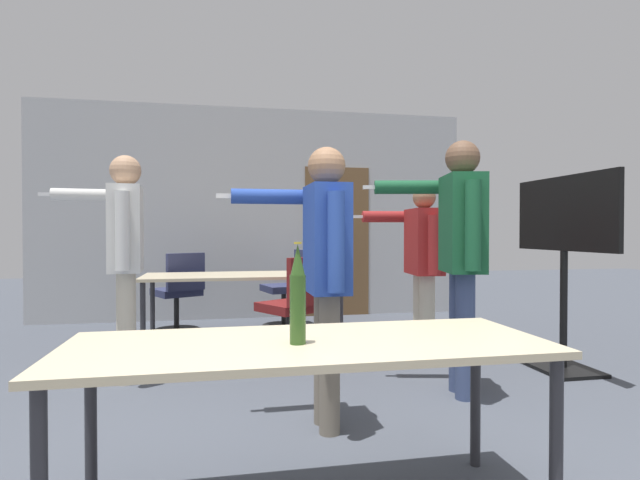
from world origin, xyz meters
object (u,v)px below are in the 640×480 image
office_chair_near_pushed (295,312)px  tv_screen (564,247)px  person_near_casual (124,244)px  person_right_polo (324,257)px  office_chair_side_rolled (179,295)px  person_far_watching (423,255)px  person_center_tall (460,241)px  beer_bottle (298,296)px  office_chair_far_left (290,291)px

office_chair_near_pushed → tv_screen: bearing=-50.1°
person_near_casual → person_right_polo: person_near_casual is taller
office_chair_side_rolled → person_near_casual: bearing=-126.2°
person_far_watching → person_center_tall: bearing=176.2°
tv_screen → beer_bottle: size_ratio=4.08×
person_right_polo → person_center_tall: person_center_tall is taller
tv_screen → person_far_watching: bearing=-124.0°
office_chair_far_left → person_right_polo: bearing=161.1°
office_chair_far_left → beer_bottle: 4.16m
tv_screen → office_chair_far_left: tv_screen is taller
tv_screen → office_chair_near_pushed: (-2.16, 0.72, -0.59)m
person_far_watching → office_chair_side_rolled: size_ratio=1.72×
person_near_casual → tv_screen: bearing=-101.5°
person_far_watching → office_chair_side_rolled: 2.84m
office_chair_far_left → office_chair_near_pushed: (-0.17, -1.63, 0.00)m
office_chair_near_pushed → office_chair_far_left: bearing=52.5°
person_right_polo → tv_screen: bearing=-70.2°
beer_bottle → person_near_casual: bearing=115.7°
tv_screen → person_far_watching: tv_screen is taller
tv_screen → beer_bottle: tv_screen is taller
person_right_polo → person_far_watching: bearing=-40.3°
tv_screen → office_chair_near_pushed: size_ratio=1.73×
person_far_watching → person_right_polo: person_right_polo is taller
tv_screen → person_far_watching: 1.18m
person_center_tall → office_chair_side_rolled: 3.46m
person_center_tall → beer_bottle: bearing=147.0°
person_near_casual → office_chair_side_rolled: 1.95m
tv_screen → office_chair_far_left: (-1.99, 2.35, -0.60)m
person_far_watching → beer_bottle: size_ratio=3.98×
person_center_tall → office_chair_far_left: person_center_tall is taller
person_near_casual → office_chair_side_rolled: person_near_casual is taller
person_center_tall → office_chair_near_pushed: bearing=54.3°
office_chair_side_rolled → person_right_polo: bearing=-98.7°
person_near_casual → person_right_polo: (1.34, -1.22, -0.06)m
person_right_polo → office_chair_near_pushed: size_ratio=1.76×
tv_screen → person_right_polo: person_right_polo is taller
tv_screen → office_chair_side_rolled: bearing=-124.2°
person_right_polo → person_center_tall: (1.06, 0.41, 0.09)m
tv_screen → office_chair_far_left: bearing=-139.7°
person_near_casual → office_chair_far_left: person_near_casual is taller
beer_bottle → person_right_polo: bearing=72.4°
person_far_watching → beer_bottle: (-1.53, -2.41, -0.03)m
person_near_casual → person_right_polo: size_ratio=1.06×
person_near_casual → beer_bottle: 2.40m
person_right_polo → office_chair_side_rolled: (-1.08, 3.05, -0.58)m
person_near_casual → person_far_watching: (2.57, 0.25, -0.12)m
person_far_watching → person_center_tall: person_center_tall is taller
person_far_watching → office_chair_far_left: (-1.01, 1.69, -0.50)m
tv_screen → office_chair_near_pushed: tv_screen is taller
person_center_tall → office_chair_near_pushed: (-1.02, 1.13, -0.65)m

